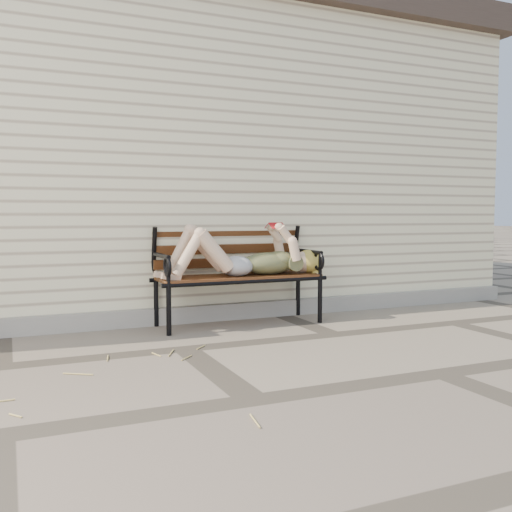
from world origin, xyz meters
name	(u,v)px	position (x,y,z in m)	size (l,w,h in m)	color
ground	(186,349)	(0.00, 0.00, 0.00)	(80.00, 80.00, 0.00)	#796C5D
house_wall	(112,171)	(0.00, 3.00, 1.50)	(8.00, 4.00, 3.00)	beige
house_roof	(110,28)	(0.00, 3.00, 3.15)	(8.30, 4.30, 0.30)	#41352E
foundation_strip	(154,317)	(0.00, 0.97, 0.07)	(8.00, 0.10, 0.15)	#9B958C
garden_bench	(235,259)	(0.71, 0.81, 0.58)	(1.59, 0.63, 1.03)	black
reading_woman	(242,256)	(0.72, 0.69, 0.61)	(1.50, 0.34, 0.47)	#092C3F
straw_scatter	(36,403)	(-1.05, -0.86, 0.01)	(2.77, 1.57, 0.01)	tan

